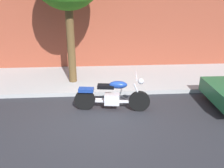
% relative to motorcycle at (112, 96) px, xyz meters
% --- Properties ---
extents(ground_plane, '(60.00, 60.00, 0.00)m').
position_rel_motorcycle_xyz_m(ground_plane, '(-0.48, -0.49, -0.45)').
color(ground_plane, '#28282D').
extents(sidewalk, '(22.06, 2.93, 0.14)m').
position_rel_motorcycle_xyz_m(sidewalk, '(-0.48, 2.52, -0.38)').
color(sidewalk, '#A8A8A8').
rests_on(sidewalk, ground).
extents(motorcycle, '(2.23, 0.72, 1.12)m').
position_rel_motorcycle_xyz_m(motorcycle, '(0.00, 0.00, 0.00)').
color(motorcycle, black).
rests_on(motorcycle, ground).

